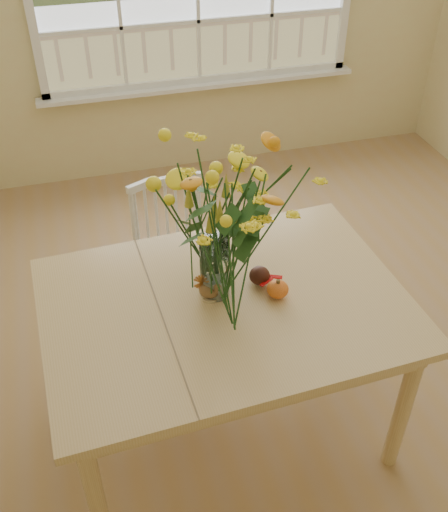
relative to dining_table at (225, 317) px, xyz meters
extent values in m
cube|color=#AC8453|center=(0.51, 0.30, -0.71)|extent=(4.00, 4.50, 0.01)
cube|color=white|center=(0.51, 2.48, -0.01)|extent=(2.42, 0.12, 0.03)
cube|color=tan|center=(0.00, 0.00, 0.07)|extent=(1.53, 1.12, 0.04)
cube|color=tan|center=(0.00, 0.00, 0.00)|extent=(1.40, 1.00, 0.10)
cylinder|color=tan|center=(-0.63, -0.47, -0.33)|extent=(0.07, 0.07, 0.75)
cylinder|color=tan|center=(-0.67, 0.41, -0.33)|extent=(0.07, 0.07, 0.75)
cylinder|color=tan|center=(0.67, -0.41, -0.33)|extent=(0.07, 0.07, 0.75)
cylinder|color=tan|center=(0.63, 0.47, -0.33)|extent=(0.07, 0.07, 0.75)
cube|color=white|center=(-0.06, 0.73, -0.29)|extent=(0.44, 0.43, 0.05)
cube|color=white|center=(-0.07, 0.89, -0.06)|extent=(0.40, 0.08, 0.46)
cylinder|color=white|center=(-0.19, 0.57, -0.51)|extent=(0.03, 0.03, 0.39)
cylinder|color=white|center=(-0.23, 0.86, -0.51)|extent=(0.03, 0.03, 0.39)
cylinder|color=white|center=(0.11, 0.60, -0.51)|extent=(0.03, 0.03, 0.39)
cylinder|color=white|center=(0.08, 0.89, -0.51)|extent=(0.03, 0.03, 0.39)
cylinder|color=white|center=(-0.03, 0.06, 0.23)|extent=(0.12, 0.12, 0.28)
ellipsoid|color=orange|center=(0.21, -0.03, 0.13)|extent=(0.09, 0.09, 0.07)
cylinder|color=#CCB78C|center=(-0.06, 0.04, 0.10)|extent=(0.07, 0.07, 0.01)
ellipsoid|color=brown|center=(-0.06, 0.04, 0.14)|extent=(0.10, 0.08, 0.07)
ellipsoid|color=#38160F|center=(0.17, 0.07, 0.13)|extent=(0.09, 0.09, 0.08)
camera|label=1|loc=(-0.50, -1.75, 1.75)|focal=42.00mm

